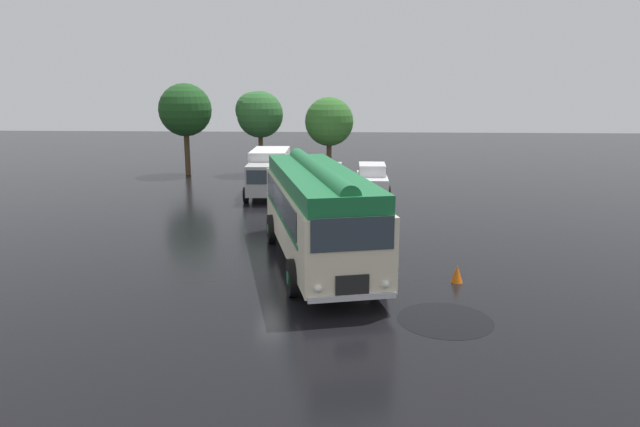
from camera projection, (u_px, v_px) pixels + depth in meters
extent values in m
plane|color=black|center=(294.00, 259.00, 20.17)|extent=(120.00, 120.00, 0.00)
cube|color=beige|center=(317.00, 217.00, 19.48)|extent=(4.84, 10.31, 2.10)
cube|color=#196B38|center=(317.00, 179.00, 19.20)|extent=(4.59, 10.07, 0.56)
cylinder|color=#196B38|center=(317.00, 171.00, 19.14)|extent=(2.87, 9.36, 0.60)
cube|color=#2D3842|center=(352.00, 198.00, 19.88)|extent=(1.96, 7.77, 0.84)
cube|color=#2D3842|center=(279.00, 201.00, 19.42)|extent=(1.96, 7.77, 0.84)
cube|color=#196B38|center=(352.00, 214.00, 19.90)|extent=(2.00, 7.97, 0.12)
cube|color=#196B38|center=(280.00, 217.00, 19.44)|extent=(2.00, 7.97, 0.12)
cube|color=#2D3842|center=(353.00, 234.00, 14.53)|extent=(2.14, 0.57, 0.88)
cube|color=black|center=(352.00, 285.00, 14.82)|extent=(0.89, 0.28, 0.56)
cube|color=silver|center=(352.00, 298.00, 14.87)|extent=(2.33, 0.67, 0.16)
sphere|color=white|center=(386.00, 284.00, 14.98)|extent=(0.22, 0.22, 0.22)
sphere|color=white|center=(318.00, 289.00, 14.65)|extent=(0.22, 0.22, 0.22)
cylinder|color=black|center=(379.00, 272.00, 16.97)|extent=(0.54, 1.14, 1.10)
cylinder|color=#196B38|center=(379.00, 272.00, 16.97)|extent=(0.40, 0.45, 0.39)
cylinder|color=black|center=(293.00, 278.00, 16.50)|extent=(0.54, 1.14, 1.10)
cylinder|color=#196B38|center=(293.00, 278.00, 16.50)|extent=(0.40, 0.45, 0.39)
cylinder|color=black|center=(336.00, 226.00, 22.73)|extent=(0.54, 1.14, 1.10)
cylinder|color=#196B38|center=(336.00, 226.00, 22.73)|extent=(0.40, 0.45, 0.39)
cylinder|color=black|center=(271.00, 229.00, 22.26)|extent=(0.54, 1.14, 1.10)
cylinder|color=#196B38|center=(271.00, 229.00, 22.26)|extent=(0.40, 0.45, 0.39)
cube|color=silver|center=(327.00, 182.00, 32.73)|extent=(1.94, 4.29, 0.70)
cube|color=silver|center=(328.00, 170.00, 32.73)|extent=(1.62, 2.27, 0.64)
cube|color=#2D3842|center=(341.00, 170.00, 32.65)|extent=(0.13, 1.93, 0.50)
cube|color=#2D3842|center=(315.00, 169.00, 32.82)|extent=(0.13, 1.93, 0.50)
cylinder|color=black|center=(341.00, 192.00, 31.44)|extent=(0.24, 0.65, 0.64)
cylinder|color=black|center=(309.00, 191.00, 31.64)|extent=(0.24, 0.65, 0.64)
cylinder|color=black|center=(344.00, 184.00, 33.97)|extent=(0.24, 0.65, 0.64)
cylinder|color=black|center=(315.00, 184.00, 34.17)|extent=(0.24, 0.65, 0.64)
cube|color=silver|center=(372.00, 181.00, 32.84)|extent=(1.71, 4.20, 0.70)
cube|color=silver|center=(372.00, 169.00, 32.84)|extent=(1.50, 2.19, 0.64)
cube|color=#2D3842|center=(385.00, 169.00, 32.80)|extent=(0.03, 1.93, 0.50)
cube|color=#2D3842|center=(359.00, 169.00, 32.89)|extent=(0.03, 1.93, 0.50)
cylinder|color=black|center=(388.00, 191.00, 31.60)|extent=(0.20, 0.64, 0.64)
cylinder|color=black|center=(357.00, 191.00, 31.70)|extent=(0.20, 0.64, 0.64)
cylinder|color=black|center=(386.00, 184.00, 34.14)|extent=(0.20, 0.64, 0.64)
cylinder|color=black|center=(356.00, 183.00, 34.24)|extent=(0.20, 0.64, 0.64)
cube|color=silver|center=(270.00, 168.00, 32.71)|extent=(2.17, 4.03, 2.10)
cube|color=#A4A4A4|center=(265.00, 180.00, 29.93)|extent=(1.97, 1.82, 1.60)
cube|color=#2D3842|center=(263.00, 177.00, 29.01)|extent=(1.70, 0.10, 0.72)
cylinder|color=black|center=(285.00, 195.00, 30.15)|extent=(0.27, 0.81, 0.80)
cylinder|color=black|center=(246.00, 195.00, 30.18)|extent=(0.27, 0.81, 0.80)
cylinder|color=black|center=(290.00, 184.00, 33.63)|extent=(0.27, 0.81, 0.80)
cylinder|color=black|center=(254.00, 184.00, 33.66)|extent=(0.27, 0.81, 0.80)
cylinder|color=#4C3823|center=(187.00, 152.00, 39.62)|extent=(0.37, 0.37, 3.12)
sphere|color=#1E4C1E|center=(185.00, 110.00, 39.00)|extent=(3.60, 3.60, 3.60)
sphere|color=#1E4C1E|center=(181.00, 112.00, 39.16)|extent=(1.99, 1.99, 1.99)
cylinder|color=#4C3823|center=(261.00, 153.00, 39.88)|extent=(0.32, 0.32, 2.95)
sphere|color=#2D662D|center=(260.00, 114.00, 39.31)|extent=(3.21, 3.21, 3.21)
sphere|color=#2D662D|center=(253.00, 110.00, 39.37)|extent=(2.48, 2.48, 2.48)
cylinder|color=#4C3823|center=(329.00, 159.00, 38.52)|extent=(0.34, 0.34, 2.53)
sphere|color=#336B28|center=(329.00, 122.00, 37.99)|extent=(3.24, 3.24, 3.24)
sphere|color=#336B28|center=(329.00, 120.00, 38.29)|extent=(2.26, 2.26, 2.26)
cone|color=orange|center=(457.00, 274.00, 17.69)|extent=(0.36, 0.36, 0.55)
cylinder|color=black|center=(445.00, 320.00, 14.86)|extent=(2.49, 2.49, 0.01)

